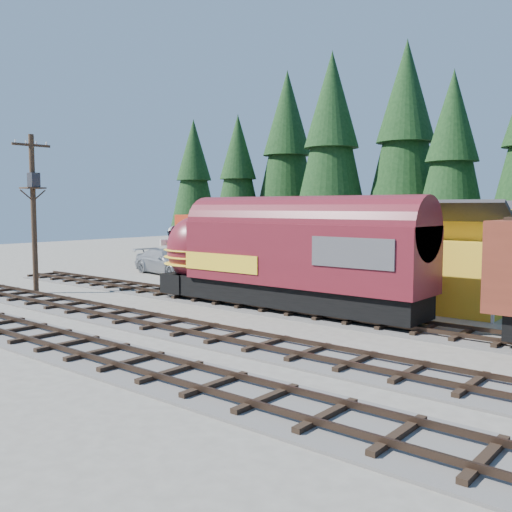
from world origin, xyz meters
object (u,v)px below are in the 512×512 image
Objects in this scene: locomotive at (274,260)px; utility_pole at (34,203)px; pickup_truck_a at (251,273)px; caboose at (227,235)px; pickup_truck_b at (168,262)px; depot at (396,244)px.

utility_pole reaches higher than locomotive.
locomotive is at bearing -136.94° from pickup_truck_a.
caboose is 12.78m from pickup_truck_a.
locomotive is 21.22m from caboose.
caboose is at bearing 14.83° from pickup_truck_b.
pickup_truck_b is at bearing 99.73° from utility_pole.
depot is at bearing -82.32° from pickup_truck_b.
depot is 7.24m from locomotive.
locomotive is 1.54× the size of caboose.
locomotive is at bearing -105.74° from pickup_truck_b.
depot is 0.85× the size of locomotive.
depot is at bearing 64.20° from locomotive.
locomotive is at bearing -115.80° from depot.
locomotive reaches higher than pickup_truck_a.
pickup_truck_b is (-8.67, 0.75, 0.11)m from pickup_truck_a.
pickup_truck_b is (-18.15, 0.01, -2.05)m from depot.
pickup_truck_a is at bearing -87.25° from pickup_truck_b.
depot is 1.31× the size of caboose.
pickup_truck_a is 0.92× the size of pickup_truck_b.
locomotive is 16.43m from pickup_truck_b.
caboose is at bearing 138.72° from locomotive.
caboose is 7.72m from pickup_truck_b.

